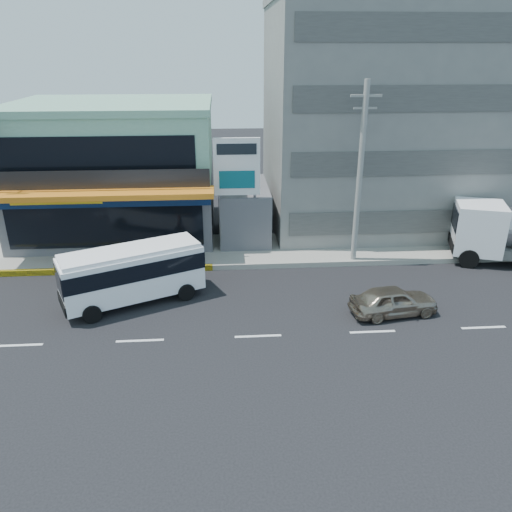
{
  "coord_description": "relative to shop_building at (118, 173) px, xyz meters",
  "views": [
    {
      "loc": [
        -1.4,
        -18.33,
        11.4
      ],
      "look_at": [
        0.18,
        3.66,
        2.2
      ],
      "focal_mm": 35.0,
      "sensor_mm": 36.0,
      "label": 1
    }
  ],
  "objects": [
    {
      "name": "ground",
      "position": [
        8.0,
        -13.95,
        -4.0
      ],
      "size": [
        120.0,
        120.0,
        0.0
      ],
      "primitive_type": "plane",
      "color": "black",
      "rests_on": "ground"
    },
    {
      "name": "sidewalk",
      "position": [
        13.0,
        -4.45,
        -3.85
      ],
      "size": [
        70.0,
        5.0,
        0.3
      ],
      "primitive_type": "cube",
      "color": "gray",
      "rests_on": "ground"
    },
    {
      "name": "shop_building",
      "position": [
        0.0,
        0.0,
        0.0
      ],
      "size": [
        12.4,
        11.7,
        8.0
      ],
      "color": "#504F55",
      "rests_on": "ground"
    },
    {
      "name": "concrete_building",
      "position": [
        18.0,
        1.05,
        3.0
      ],
      "size": [
        16.0,
        12.0,
        14.0
      ],
      "primitive_type": "cube",
      "color": "gray",
      "rests_on": "ground"
    },
    {
      "name": "gap_structure",
      "position": [
        8.0,
        -1.95,
        -2.25
      ],
      "size": [
        3.0,
        6.0,
        3.5
      ],
      "primitive_type": "cube",
      "color": "#504F55",
      "rests_on": "ground"
    },
    {
      "name": "satellite_dish",
      "position": [
        8.0,
        -2.95,
        -0.42
      ],
      "size": [
        1.5,
        1.5,
        0.15
      ],
      "primitive_type": "cylinder",
      "color": "slate",
      "rests_on": "gap_structure"
    },
    {
      "name": "billboard",
      "position": [
        7.5,
        -4.75,
        0.93
      ],
      "size": [
        2.6,
        0.18,
        6.9
      ],
      "color": "gray",
      "rests_on": "ground"
    },
    {
      "name": "utility_pole_near",
      "position": [
        14.0,
        -6.55,
        1.15
      ],
      "size": [
        1.6,
        0.3,
        10.0
      ],
      "color": "#999993",
      "rests_on": "ground"
    },
    {
      "name": "minibus",
      "position": [
        2.28,
        -10.36,
        -2.35
      ],
      "size": [
        6.89,
        4.69,
        2.77
      ],
      "color": "white",
      "rests_on": "ground"
    },
    {
      "name": "sedan",
      "position": [
        14.36,
        -12.45,
        -3.31
      ],
      "size": [
        4.2,
        2.17,
        1.37
      ],
      "primitive_type": "imported",
      "rotation": [
        0.0,
        0.0,
        1.71
      ],
      "color": "tan",
      "rests_on": "ground"
    },
    {
      "name": "motorcycle_rider",
      "position": [
        4.0,
        -7.15,
        -3.24
      ],
      "size": [
        1.85,
        0.82,
        2.29
      ],
      "color": "#56120C",
      "rests_on": "ground"
    }
  ]
}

